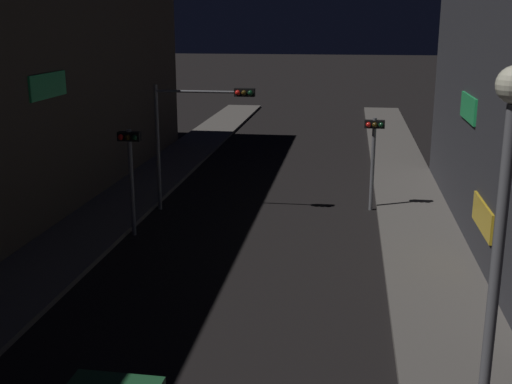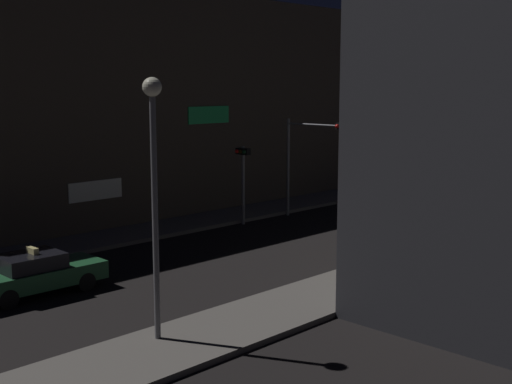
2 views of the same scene
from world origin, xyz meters
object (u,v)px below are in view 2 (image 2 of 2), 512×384
Objects in this scene: traffic_light_right_kerb at (448,178)px; traffic_light_overhead at (311,147)px; taxi at (35,273)px; street_lamp_near_block at (154,164)px; traffic_light_left_kerb at (243,169)px.

traffic_light_overhead is at bearing -170.75° from traffic_light_right_kerb.
street_lamp_near_block is at bearing 1.58° from taxi.
traffic_light_overhead is at bearing 96.37° from taxi.
traffic_light_left_kerb is 9.77m from traffic_light_right_kerb.
traffic_light_overhead is (-1.82, 16.27, 3.00)m from taxi.
street_lamp_near_block reaches higher than traffic_light_overhead.
street_lamp_near_block reaches higher than traffic_light_right_kerb.
traffic_light_left_kerb is 16.18m from street_lamp_near_block.
traffic_light_left_kerb reaches higher than taxi.
traffic_light_right_kerb reaches higher than taxi.
taxi is 13.51m from traffic_light_left_kerb.
traffic_light_right_kerb is at bearing 73.06° from taxi.
traffic_light_left_kerb is 0.57× the size of street_lamp_near_block.
traffic_light_overhead is 3.81m from traffic_light_left_kerb.
traffic_light_overhead is 18.10m from street_lamp_near_block.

